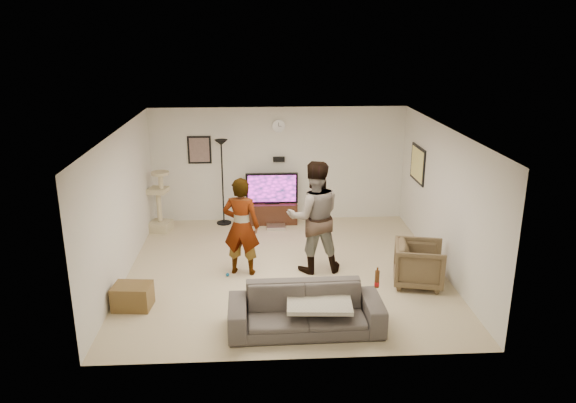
{
  "coord_description": "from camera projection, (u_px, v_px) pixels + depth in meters",
  "views": [
    {
      "loc": [
        -0.47,
        -8.88,
        4.09
      ],
      "look_at": [
        0.06,
        0.2,
        1.21
      ],
      "focal_mm": 34.2,
      "sensor_mm": 36.0,
      "label": 1
    }
  ],
  "objects": [
    {
      "name": "side_table",
      "position": [
        133.0,
        296.0,
        8.35
      ],
      "size": [
        0.6,
        0.47,
        0.38
      ],
      "primitive_type": "cube",
      "rotation": [
        0.0,
        0.0,
        -0.09
      ],
      "color": "brown",
      "rests_on": "floor"
    },
    {
      "name": "tv_stand",
      "position": [
        272.0,
        213.0,
        12.02
      ],
      "size": [
        1.09,
        0.45,
        0.45
      ],
      "primitive_type": "cube",
      "color": "#32190F",
      "rests_on": "floor"
    },
    {
      "name": "picture_right",
      "position": [
        418.0,
        164.0,
        10.93
      ],
      "size": [
        0.03,
        0.78,
        0.62
      ],
      "primitive_type": "cube",
      "color": "#FFE87A",
      "rests_on": "wall_right"
    },
    {
      "name": "wall_left",
      "position": [
        122.0,
        206.0,
        9.18
      ],
      "size": [
        0.04,
        5.5,
        2.5
      ],
      "primitive_type": "cube",
      "color": "silver",
      "rests_on": "floor"
    },
    {
      "name": "console_box",
      "position": [
        276.0,
        227.0,
        11.7
      ],
      "size": [
        0.4,
        0.3,
        0.07
      ],
      "primitive_type": "cube",
      "color": "silver",
      "rests_on": "floor"
    },
    {
      "name": "cat_tree",
      "position": [
        159.0,
        201.0,
        11.41
      ],
      "size": [
        0.5,
        0.5,
        1.3
      ],
      "primitive_type": "cube",
      "rotation": [
        0.0,
        0.0,
        -0.24
      ],
      "color": "#C0B58A",
      "rests_on": "floor"
    },
    {
      "name": "sofa",
      "position": [
        306.0,
        309.0,
        7.7
      ],
      "size": [
        2.18,
        0.88,
        0.63
      ],
      "primitive_type": "imported",
      "rotation": [
        0.0,
        0.0,
        0.02
      ],
      "color": "#4A4441",
      "rests_on": "floor"
    },
    {
      "name": "toy_ball",
      "position": [
        228.0,
        275.0,
        9.45
      ],
      "size": [
        0.06,
        0.06,
        0.06
      ],
      "primitive_type": "sphere",
      "color": "#0F5786",
      "rests_on": "floor"
    },
    {
      "name": "floor",
      "position": [
        285.0,
        270.0,
        9.71
      ],
      "size": [
        5.5,
        5.5,
        0.02
      ],
      "primitive_type": "cube",
      "color": "#CAB693",
      "rests_on": "ground"
    },
    {
      "name": "beer_bottle",
      "position": [
        377.0,
        279.0,
        7.62
      ],
      "size": [
        0.06,
        0.06,
        0.25
      ],
      "primitive_type": "cylinder",
      "color": "#572F12",
      "rests_on": "sofa"
    },
    {
      "name": "tv",
      "position": [
        272.0,
        188.0,
        11.85
      ],
      "size": [
        1.12,
        0.08,
        0.67
      ],
      "primitive_type": "cube",
      "color": "black",
      "rests_on": "tv_stand"
    },
    {
      "name": "person_right",
      "position": [
        314.0,
        217.0,
        9.43
      ],
      "size": [
        1.02,
        0.83,
        1.98
      ],
      "primitive_type": "imported",
      "rotation": [
        0.0,
        0.0,
        3.22
      ],
      "color": "navy",
      "rests_on": "floor"
    },
    {
      "name": "wall_right",
      "position": [
        444.0,
        200.0,
        9.48
      ],
      "size": [
        0.04,
        5.5,
        2.5
      ],
      "primitive_type": "cube",
      "color": "silver",
      "rests_on": "floor"
    },
    {
      "name": "person_left",
      "position": [
        241.0,
        226.0,
        9.34
      ],
      "size": [
        0.7,
        0.53,
        1.72
      ],
      "primitive_type": "imported",
      "rotation": [
        0.0,
        0.0,
        2.94
      ],
      "color": "#BBBCC0",
      "rests_on": "floor"
    },
    {
      "name": "wall_front",
      "position": [
        297.0,
        271.0,
        6.72
      ],
      "size": [
        5.5,
        0.04,
        2.5
      ],
      "primitive_type": "cube",
      "color": "silver",
      "rests_on": "floor"
    },
    {
      "name": "throw_blanket",
      "position": [
        319.0,
        302.0,
        7.68
      ],
      "size": [
        0.94,
        0.76,
        0.06
      ],
      "primitive_type": "cube",
      "rotation": [
        0.0,
        0.0,
        -0.07
      ],
      "color": "beige",
      "rests_on": "sofa"
    },
    {
      "name": "tv_screen",
      "position": [
        272.0,
        189.0,
        11.81
      ],
      "size": [
        1.03,
        0.01,
        0.59
      ],
      "primitive_type": "cube",
      "color": "#F221D7",
      "rests_on": "tv"
    },
    {
      "name": "ceiling",
      "position": [
        285.0,
        129.0,
        8.95
      ],
      "size": [
        5.5,
        5.5,
        0.02
      ],
      "primitive_type": "cube",
      "color": "white",
      "rests_on": "wall_back"
    },
    {
      "name": "wall_back",
      "position": [
        279.0,
        164.0,
        11.95
      ],
      "size": [
        5.5,
        0.04,
        2.5
      ],
      "primitive_type": "cube",
      "color": "silver",
      "rests_on": "floor"
    },
    {
      "name": "wall_speaker",
      "position": [
        279.0,
        159.0,
        11.85
      ],
      "size": [
        0.25,
        0.1,
        0.1
      ],
      "primitive_type": "cube",
      "color": "black",
      "rests_on": "wall_back"
    },
    {
      "name": "floor_lamp",
      "position": [
        223.0,
        183.0,
        11.75
      ],
      "size": [
        0.32,
        0.32,
        1.85
      ],
      "primitive_type": "cylinder",
      "color": "black",
      "rests_on": "floor"
    },
    {
      "name": "wall_clock",
      "position": [
        279.0,
        126.0,
        11.67
      ],
      "size": [
        0.26,
        0.04,
        0.26
      ],
      "primitive_type": "cylinder",
      "rotation": [
        1.57,
        0.0,
        0.0
      ],
      "color": "silver",
      "rests_on": "wall_back"
    },
    {
      "name": "armchair",
      "position": [
        419.0,
        264.0,
        9.06
      ],
      "size": [
        0.96,
        0.94,
        0.73
      ],
      "primitive_type": "imported",
      "rotation": [
        0.0,
        0.0,
        1.34
      ],
      "color": "brown",
      "rests_on": "floor"
    },
    {
      "name": "picture_back",
      "position": [
        199.0,
        150.0,
        11.73
      ],
      "size": [
        0.42,
        0.03,
        0.52
      ],
      "primitive_type": "cube",
      "color": "#6E5954",
      "rests_on": "wall_back"
    }
  ]
}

